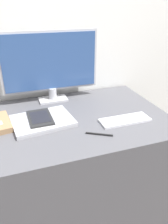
# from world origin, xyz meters

# --- Properties ---
(wall_back) EXTENTS (3.60, 0.05, 2.40)m
(wall_back) POSITION_xyz_m (0.00, 0.58, 1.20)
(wall_back) COLOR silver
(wall_back) RESTS_ON ground_plane
(desk) EXTENTS (1.13, 0.74, 0.70)m
(desk) POSITION_xyz_m (0.00, 0.17, 0.35)
(desk) COLOR #4C4C51
(desk) RESTS_ON ground_plane
(monitor) EXTENTS (0.61, 0.11, 0.44)m
(monitor) POSITION_xyz_m (-0.03, 0.45, 0.94)
(monitor) COLOR #B7B7BC
(monitor) RESTS_ON desk
(keyboard) EXTENTS (0.28, 0.10, 0.01)m
(keyboard) POSITION_xyz_m (0.28, 0.04, 0.71)
(keyboard) COLOR silver
(keyboard) RESTS_ON desk
(laptop) EXTENTS (0.34, 0.27, 0.02)m
(laptop) POSITION_xyz_m (-0.14, 0.16, 0.71)
(laptop) COLOR #A3A3A8
(laptop) RESTS_ON desk
(ereader) EXTENTS (0.13, 0.20, 0.01)m
(ereader) POSITION_xyz_m (-0.15, 0.17, 0.73)
(ereader) COLOR black
(ereader) RESTS_ON laptop
(pen) EXTENTS (0.12, 0.07, 0.01)m
(pen) POSITION_xyz_m (0.10, -0.05, 0.71)
(pen) COLOR black
(pen) RESTS_ON desk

